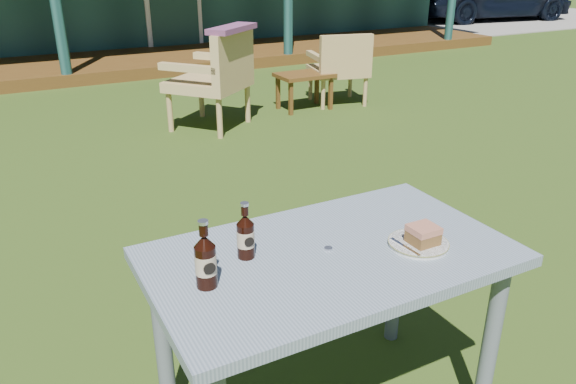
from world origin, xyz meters
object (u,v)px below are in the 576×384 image
armchair_right (341,65)px  side_table (304,79)px  plate (418,243)px  cola_bottle_near (246,236)px  cake_slice (423,234)px  armchair_left (216,74)px  cola_bottle_far (206,261)px  cafe_table (330,278)px

armchair_right → side_table: armchair_right is taller
plate → cola_bottle_near: cola_bottle_near is taller
plate → cola_bottle_near: 0.58m
cake_slice → armchair_right: (2.32, 4.06, -0.31)m
armchair_left → armchair_right: (1.56, 0.21, -0.08)m
cake_slice → cola_bottle_near: 0.59m
cola_bottle_far → armchair_right: (3.04, 3.95, -0.36)m
cake_slice → cola_bottle_far: 0.73m
cola_bottle_near → side_table: (2.41, 3.86, -0.46)m
cake_slice → cola_bottle_near: size_ratio=0.48×
cake_slice → armchair_left: bearing=78.9°
side_table → cafe_table: bearing=-118.5°
plate → cake_slice: cake_slice is taller
plate → armchair_left: armchair_left is taller
cola_bottle_near → armchair_left: size_ratio=0.20×
cola_bottle_far → cola_bottle_near: bearing=30.8°
plate → armchair_left: size_ratio=0.21×
cafe_table → cake_slice: size_ratio=13.04×
cake_slice → side_table: bearing=65.4°
cafe_table → side_table: 4.51m
plate → armchair_left: (0.76, 3.84, -0.20)m
armchair_left → armchair_right: size_ratio=1.19×
side_table → armchair_right: bearing=-1.4°
plate → armchair_right: bearing=60.1°
armchair_right → side_table: (-0.46, 0.01, -0.11)m
cafe_table → armchair_right: 4.73m
cafe_table → armchair_left: bearing=74.4°
cola_bottle_near → cake_slice: bearing=-21.3°
cola_bottle_near → plate: bearing=-20.5°
cafe_table → cola_bottle_near: size_ratio=6.23×
armchair_left → side_table: bearing=11.1°
cafe_table → cola_bottle_far: 0.47m
cafe_table → cake_slice: cake_slice is taller
cola_bottle_near → armchair_left: bearing=70.2°
cola_bottle_near → cola_bottle_far: 0.20m
cola_bottle_far → armchair_left: 4.04m
cake_slice → side_table: 4.50m
plate → cola_bottle_far: bearing=172.0°
cafe_table → armchair_right: bearing=56.5°
cake_slice → cola_bottle_far: bearing=171.2°
plate → cake_slice: 0.04m
armchair_right → cafe_table: bearing=-123.5°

